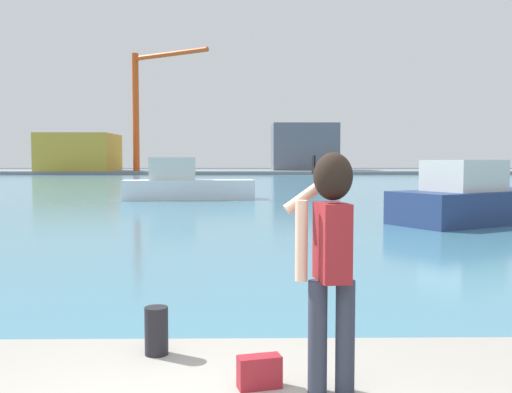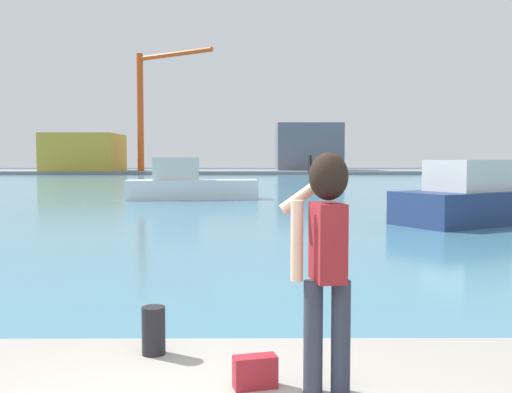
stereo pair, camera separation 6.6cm
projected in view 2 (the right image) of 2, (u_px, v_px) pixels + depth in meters
ground_plane at (251, 184)px, 53.37m from camera, size 220.00×220.00×0.00m
harbor_water at (251, 183)px, 55.37m from camera, size 140.00×100.00×0.02m
far_shore_dock at (252, 172)px, 95.27m from camera, size 140.00×20.00×0.52m
person_photographer at (326, 247)px, 4.11m from camera, size 0.53×0.55×1.74m
handbag at (255, 372)px, 4.25m from camera, size 0.34×0.21×0.24m
harbor_bollard at (154, 331)px, 4.99m from camera, size 0.20×0.20×0.42m
boat_moored at (189, 185)px, 31.67m from camera, size 7.28×2.60×2.31m
boat_moored_2 at (479, 201)px, 19.71m from camera, size 6.81×5.28×2.16m
warehouse_left at (84, 152)px, 90.48m from camera, size 10.97×11.08×5.76m
warehouse_right at (308, 147)px, 96.38m from camera, size 10.63×10.17×7.65m
port_crane at (149, 97)px, 87.38m from camera, size 12.30×8.52×17.97m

